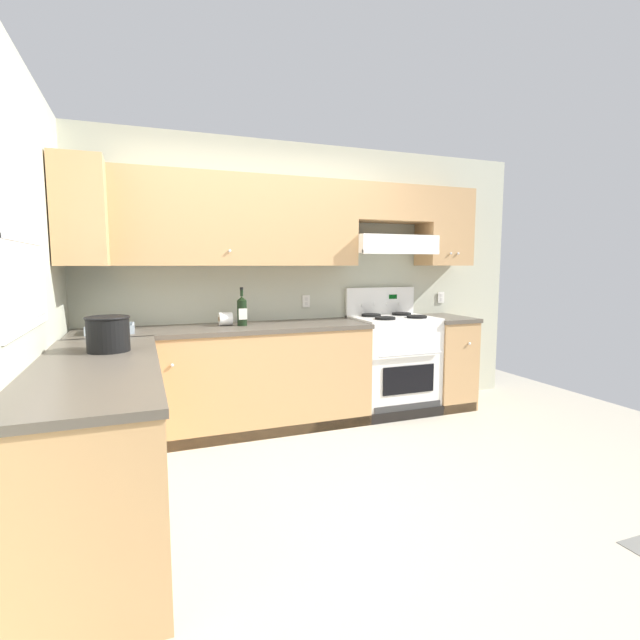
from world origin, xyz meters
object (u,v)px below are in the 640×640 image
at_px(wine_bottle, 242,310).
at_px(bowl, 110,330).
at_px(stove, 393,363).
at_px(bucket, 108,333).
at_px(paper_towel_roll, 226,319).

bearing_deg(wine_bottle, bowl, -176.26).
height_order(stove, bowl, stove).
xyz_separation_m(bucket, paper_towel_roll, (0.86, 0.97, -0.05)).
xyz_separation_m(wine_bottle, bowl, (-1.03, -0.07, -0.11)).
height_order(stove, bucket, stove).
xyz_separation_m(bowl, paper_towel_roll, (0.90, 0.12, 0.04)).
relative_size(wine_bottle, bucket, 1.27).
bearing_deg(bowl, bucket, -87.65).
relative_size(stove, paper_towel_roll, 10.59).
relative_size(stove, bowl, 3.52).
relative_size(wine_bottle, bowl, 0.96).
xyz_separation_m(stove, paper_towel_roll, (-1.60, 0.08, 0.49)).
bearing_deg(wine_bottle, bucket, -137.51).
xyz_separation_m(wine_bottle, paper_towel_roll, (-0.13, 0.06, -0.08)).
bearing_deg(bowl, paper_towel_roll, 7.86).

